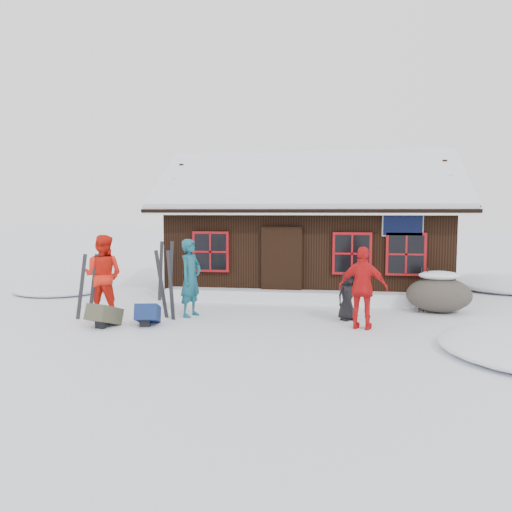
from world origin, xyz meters
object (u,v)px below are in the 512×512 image
object	(u,v)px
skier_orange_left	(103,275)
backpack_olive	(104,318)
ski_poles	(423,291)
backpack_blue	(148,317)
skier_orange_right	(363,288)
skier_crouched	(348,296)
ski_pair_left	(87,287)
boulder	(439,293)
skier_teal	(191,278)

from	to	relation	value
skier_orange_left	backpack_olive	xyz separation A→B (m)	(0.51, -1.05, -0.79)
ski_poles	backpack_blue	world-z (taller)	ski_poles
skier_orange_left	skier_orange_right	size ratio (longest dim) A/B	1.11
skier_crouched	ski_pair_left	world-z (taller)	ski_pair_left
skier_orange_left	ski_poles	world-z (taller)	skier_orange_left
boulder	skier_orange_left	bearing A→B (deg)	-167.89
skier_orange_left	backpack_blue	xyz separation A→B (m)	(1.39, -0.76, -0.79)
skier_orange_left	skier_crouched	xyz separation A→B (m)	(5.71, 0.45, -0.42)
skier_orange_right	backpack_blue	xyz separation A→B (m)	(-4.62, -0.36, -0.70)
ski_pair_left	ski_poles	world-z (taller)	ski_pair_left
skier_crouched	backpack_blue	size ratio (longest dim) A/B	1.73
skier_orange_left	backpack_olive	size ratio (longest dim) A/B	2.96
skier_crouched	ski_pair_left	bearing A→B (deg)	151.71
skier_teal	boulder	world-z (taller)	skier_teal
ski_poles	backpack_blue	distance (m)	6.63
skier_orange_left	skier_orange_right	bearing A→B (deg)	175.50
backpack_blue	backpack_olive	bearing A→B (deg)	-172.98
ski_pair_left	backpack_blue	size ratio (longest dim) A/B	2.44
backpack_olive	backpack_blue	bearing A→B (deg)	34.34
skier_crouched	backpack_olive	size ratio (longest dim) A/B	1.69
skier_teal	skier_crouched	world-z (taller)	skier_teal
ski_poles	ski_pair_left	bearing A→B (deg)	-166.13
ski_pair_left	ski_poles	distance (m)	8.06
skier_teal	boulder	size ratio (longest dim) A/B	1.17
skier_orange_left	ski_poles	xyz separation A→B (m)	(7.56, 1.64, -0.43)
skier_orange_left	backpack_olive	world-z (taller)	skier_orange_left
skier_crouched	boulder	world-z (taller)	skier_crouched
skier_orange_left	backpack_olive	bearing A→B (deg)	115.49
ski_poles	skier_teal	bearing A→B (deg)	-166.09
skier_crouched	backpack_blue	world-z (taller)	skier_crouched
skier_teal	skier_crouched	bearing A→B (deg)	-68.83
skier_teal	backpack_olive	distance (m)	2.17
skier_orange_right	ski_pair_left	xyz separation A→B (m)	(-6.26, 0.11, -0.15)
backpack_blue	ski_poles	bearing A→B (deg)	10.05
ski_pair_left	backpack_blue	xyz separation A→B (m)	(1.65, -0.47, -0.55)
skier_orange_left	skier_orange_right	world-z (taller)	skier_orange_left
boulder	backpack_olive	xyz separation A→B (m)	(-7.44, -2.75, -0.29)
boulder	ski_pair_left	size ratio (longest dim) A/B	1.01
skier_teal	backpack_blue	size ratio (longest dim) A/B	2.88
skier_crouched	ski_pair_left	distance (m)	6.01
ski_poles	backpack_olive	size ratio (longest dim) A/B	1.76
skier_crouched	backpack_olive	distance (m)	5.42
skier_orange_left	skier_teal	bearing A→B (deg)	-173.00
skier_teal	skier_orange_right	distance (m)	4.00
skier_orange_right	boulder	bearing A→B (deg)	-120.43
skier_crouched	ski_poles	world-z (taller)	ski_poles
backpack_blue	ski_pair_left	bearing A→B (deg)	152.95
ski_pair_left	ski_poles	bearing A→B (deg)	-12.16
skier_orange_left	ski_poles	size ratio (longest dim) A/B	1.68
skier_orange_left	backpack_blue	distance (m)	1.77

